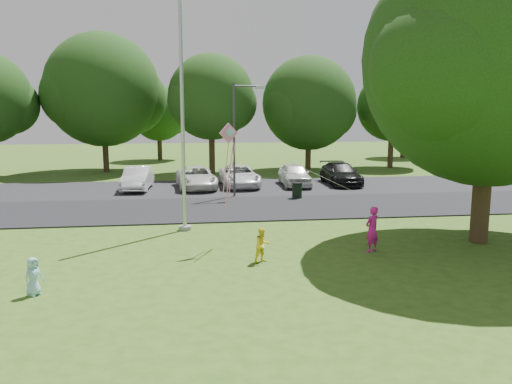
{
  "coord_description": "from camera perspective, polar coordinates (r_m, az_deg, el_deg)",
  "views": [
    {
      "loc": [
        -3.3,
        -14.1,
        4.54
      ],
      "look_at": [
        -0.85,
        4.0,
        1.6
      ],
      "focal_mm": 35.0,
      "sensor_mm": 36.0,
      "label": 1
    }
  ],
  "objects": [
    {
      "name": "parking_strip",
      "position": [
        30.13,
        -1.34,
        0.53
      ],
      "size": [
        42.0,
        7.0,
        0.06
      ],
      "primitive_type": "cube",
      "color": "black",
      "rests_on": "ground"
    },
    {
      "name": "flagpole",
      "position": [
        19.11,
        -8.4,
        7.93
      ],
      "size": [
        0.5,
        0.5,
        10.0
      ],
      "color": "#B7BABF",
      "rests_on": "ground"
    },
    {
      "name": "street_lamp",
      "position": [
        26.48,
        -2.02,
        7.15
      ],
      "size": [
        1.69,
        0.35,
        6.03
      ],
      "rotation": [
        0.0,
        0.0,
        0.11
      ],
      "color": "#3F3F44",
      "rests_on": "ground"
    },
    {
      "name": "big_tree",
      "position": [
        18.77,
        25.14,
        13.0
      ],
      "size": [
        9.2,
        8.52,
        10.54
      ],
      "rotation": [
        0.0,
        0.0,
        -0.27
      ],
      "color": "#332316",
      "rests_on": "ground"
    },
    {
      "name": "woman",
      "position": [
        16.75,
        13.12,
        -4.17
      ],
      "size": [
        0.66,
        0.59,
        1.51
      ],
      "primitive_type": "imported",
      "rotation": [
        0.0,
        0.0,
        3.66
      ],
      "color": "#CC1B86",
      "rests_on": "ground"
    },
    {
      "name": "trash_can",
      "position": [
        26.28,
        4.72,
        0.13
      ],
      "size": [
        0.55,
        0.55,
        0.87
      ],
      "rotation": [
        0.0,
        0.0,
        0.17
      ],
      "color": "black",
      "rests_on": "ground"
    },
    {
      "name": "park_road",
      "position": [
        23.77,
        0.41,
        -1.79
      ],
      "size": [
        60.0,
        6.0,
        0.06
      ],
      "primitive_type": "cube",
      "color": "black",
      "rests_on": "ground"
    },
    {
      "name": "child_blue",
      "position": [
        13.76,
        -24.11,
        -8.8
      ],
      "size": [
        0.54,
        0.57,
        0.98
      ],
      "primitive_type": "imported",
      "rotation": [
        0.0,
        0.0,
        0.92
      ],
      "color": "#90CCDE",
      "rests_on": "ground"
    },
    {
      "name": "parked_cars",
      "position": [
        30.11,
        -1.07,
        1.85
      ],
      "size": [
        14.14,
        5.17,
        1.37
      ],
      "color": "silver",
      "rests_on": "ground"
    },
    {
      "name": "ground",
      "position": [
        15.18,
        5.26,
        -8.3
      ],
      "size": [
        120.0,
        120.0,
        0.0
      ],
      "primitive_type": "plane",
      "color": "#305215",
      "rests_on": "ground"
    },
    {
      "name": "kite",
      "position": [
        16.51,
        -2.89,
        5.23
      ],
      "size": [
        4.89,
        1.51,
        2.92
      ],
      "rotation": [
        0.0,
        0.0,
        0.41
      ],
      "color": "pink",
      "rests_on": "ground"
    },
    {
      "name": "horizon_trees",
      "position": [
        48.54,
        1.03,
        8.87
      ],
      "size": [
        77.46,
        7.2,
        7.02
      ],
      "color": "#332316",
      "rests_on": "ground"
    },
    {
      "name": "tree_row",
      "position": [
        38.66,
        -0.45,
        10.88
      ],
      "size": [
        64.35,
        11.94,
        10.88
      ],
      "color": "#332316",
      "rests_on": "ground"
    },
    {
      "name": "child_yellow",
      "position": [
        15.24,
        0.74,
        -6.08
      ],
      "size": [
        0.65,
        0.59,
        1.08
      ],
      "primitive_type": "imported",
      "rotation": [
        0.0,
        0.0,
        0.44
      ],
      "color": "yellow",
      "rests_on": "ground"
    }
  ]
}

